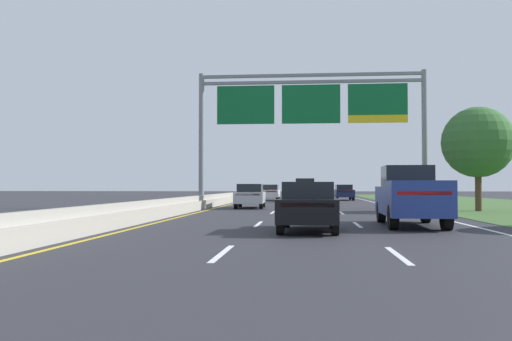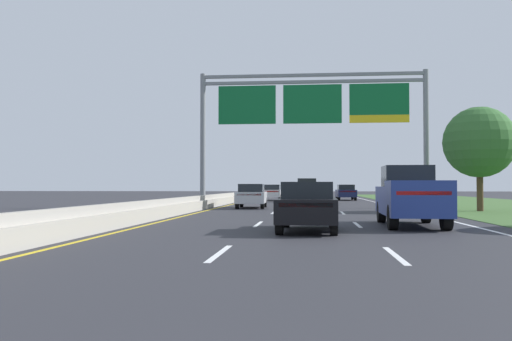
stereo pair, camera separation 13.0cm
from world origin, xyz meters
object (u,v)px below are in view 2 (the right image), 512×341
object	(u,v)px
roadside_tree_mid	(479,142)
car_navy_right_lane_sedan	(346,192)
pickup_truck_blue	(410,196)
car_silver_left_lane_sedan	(252,195)
car_gold_centre_lane_suv	(307,190)
overhead_sign_gantry	(312,110)
car_black_centre_lane_sedan	(308,205)
car_white_left_lane_sedan	(272,192)

from	to	relation	value
roadside_tree_mid	car_navy_right_lane_sedan	bearing A→B (deg)	104.06
pickup_truck_blue	car_navy_right_lane_sedan	bearing A→B (deg)	1.62
car_silver_left_lane_sedan	car_gold_centre_lane_suv	bearing A→B (deg)	-15.39
overhead_sign_gantry	car_black_centre_lane_sedan	bearing A→B (deg)	-90.83
pickup_truck_blue	roadside_tree_mid	distance (m)	13.63
car_black_centre_lane_sedan	roadside_tree_mid	distance (m)	17.69
overhead_sign_gantry	car_white_left_lane_sedan	xyz separation A→B (m)	(-3.91, 18.64, -5.61)
pickup_truck_blue	car_black_centre_lane_sedan	world-z (taller)	pickup_truck_blue
overhead_sign_gantry	car_silver_left_lane_sedan	bearing A→B (deg)	-173.66
roadside_tree_mid	overhead_sign_gantry	bearing A→B (deg)	156.47
overhead_sign_gantry	roadside_tree_mid	size ratio (longest dim) A/B	2.53
car_white_left_lane_sedan	car_black_centre_lane_sedan	bearing A→B (deg)	-174.34
overhead_sign_gantry	pickup_truck_blue	bearing A→B (deg)	-77.97
car_silver_left_lane_sedan	car_navy_right_lane_sedan	xyz separation A→B (m)	(7.46, 20.11, 0.00)
car_gold_centre_lane_suv	car_black_centre_lane_sedan	world-z (taller)	car_gold_centre_lane_suv
pickup_truck_blue	roadside_tree_mid	world-z (taller)	roadside_tree_mid
car_gold_centre_lane_suv	car_navy_right_lane_sedan	xyz separation A→B (m)	(3.92, 5.69, -0.28)
overhead_sign_gantry	car_black_centre_lane_sedan	size ratio (longest dim) A/B	3.39
overhead_sign_gantry	car_navy_right_lane_sedan	xyz separation A→B (m)	(3.47, 19.66, -5.61)
car_gold_centre_lane_suv	roadside_tree_mid	world-z (taller)	roadside_tree_mid
pickup_truck_blue	roadside_tree_mid	size ratio (longest dim) A/B	0.92
car_silver_left_lane_sedan	roadside_tree_mid	xyz separation A→B (m)	(13.41, -3.66, 3.10)
car_white_left_lane_sedan	car_black_centre_lane_sedan	xyz separation A→B (m)	(3.64, -37.21, 0.00)
car_silver_left_lane_sedan	car_white_left_lane_sedan	size ratio (longest dim) A/B	1.01
car_gold_centre_lane_suv	roadside_tree_mid	distance (m)	20.78
car_navy_right_lane_sedan	car_white_left_lane_sedan	bearing A→B (deg)	96.66
roadside_tree_mid	car_black_centre_lane_sedan	bearing A→B (deg)	-123.81
pickup_truck_blue	car_white_left_lane_sedan	size ratio (longest dim) A/B	1.24
car_black_centre_lane_sedan	roadside_tree_mid	world-z (taller)	roadside_tree_mid
car_gold_centre_lane_suv	car_navy_right_lane_sedan	distance (m)	6.92
car_white_left_lane_sedan	overhead_sign_gantry	bearing A→B (deg)	-168.07
overhead_sign_gantry	pickup_truck_blue	xyz separation A→B (m)	(3.41, -16.00, -5.35)
overhead_sign_gantry	car_gold_centre_lane_suv	world-z (taller)	overhead_sign_gantry
car_gold_centre_lane_suv	car_silver_left_lane_sedan	bearing A→B (deg)	164.76
roadside_tree_mid	car_silver_left_lane_sedan	bearing A→B (deg)	164.75
pickup_truck_blue	car_gold_centre_lane_suv	world-z (taller)	pickup_truck_blue
car_silver_left_lane_sedan	car_black_centre_lane_sedan	size ratio (longest dim) A/B	1.00
pickup_truck_blue	car_gold_centre_lane_suv	distance (m)	30.22
pickup_truck_blue	roadside_tree_mid	xyz separation A→B (m)	(6.01, 11.90, 2.85)
overhead_sign_gantry	car_silver_left_lane_sedan	world-z (taller)	overhead_sign_gantry
pickup_truck_blue	car_gold_centre_lane_suv	size ratio (longest dim) A/B	1.15
car_navy_right_lane_sedan	car_black_centre_lane_sedan	size ratio (longest dim) A/B	1.00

